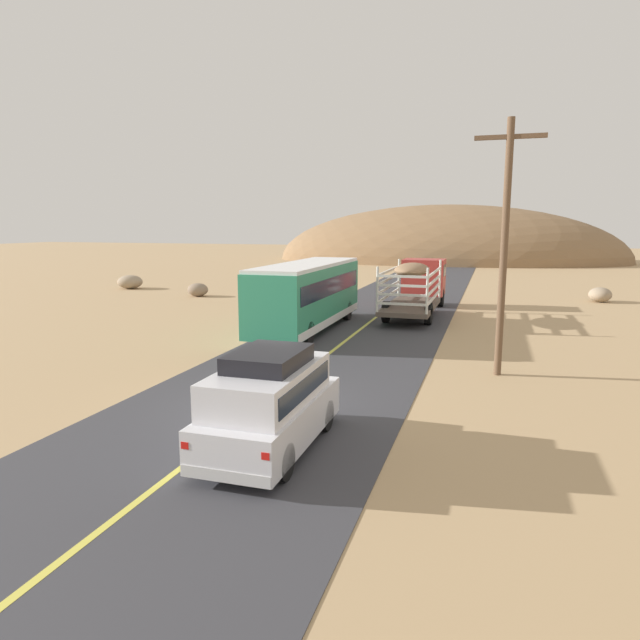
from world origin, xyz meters
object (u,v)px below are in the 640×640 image
object	(u,v)px
bus	(308,294)
boulder_near_shoulder	(600,295)
livestock_truck	(419,281)
power_pole_near	(504,242)
boulder_mid_field	(130,282)
suv_near	(270,401)
boulder_far_horizon	(198,290)

from	to	relation	value
bus	boulder_near_shoulder	bearing A→B (deg)	44.72
livestock_truck	power_pole_near	distance (m)	14.36
power_pole_near	boulder_mid_field	size ratio (longest dim) A/B	4.24
suv_near	boulder_far_horizon	size ratio (longest dim) A/B	3.12
boulder_near_shoulder	boulder_mid_field	world-z (taller)	boulder_mid_field
boulder_far_horizon	bus	bearing A→B (deg)	-40.28
suv_near	bus	world-z (taller)	bus
suv_near	power_pole_near	world-z (taller)	power_pole_near
boulder_near_shoulder	livestock_truck	bearing A→B (deg)	-145.62
boulder_mid_field	livestock_truck	bearing A→B (deg)	-11.63
power_pole_near	boulder_near_shoulder	world-z (taller)	power_pole_near
livestock_truck	boulder_mid_field	distance (m)	23.97
boulder_far_horizon	suv_near	bearing A→B (deg)	-57.13
bus	power_pole_near	distance (m)	10.82
suv_near	boulder_near_shoulder	xyz separation A→B (m)	(11.39, 29.08, -0.67)
livestock_truck	boulder_near_shoulder	xyz separation A→B (m)	(10.90, 7.46, -1.31)
suv_near	livestock_truck	size ratio (longest dim) A/B	0.48
boulder_near_shoulder	boulder_mid_field	bearing A→B (deg)	-175.62
power_pole_near	boulder_near_shoulder	size ratio (longest dim) A/B	5.17
suv_near	livestock_truck	xyz separation A→B (m)	(0.49, 21.63, 0.64)
bus	boulder_near_shoulder	size ratio (longest dim) A/B	6.18
livestock_truck	boulder_far_horizon	world-z (taller)	livestock_truck
suv_near	boulder_mid_field	bearing A→B (deg)	130.95
bus	boulder_near_shoulder	xyz separation A→B (m)	(15.22, 15.07, -1.26)
boulder_near_shoulder	boulder_mid_field	xyz separation A→B (m)	(-34.35, -2.63, 0.05)
boulder_mid_field	boulder_near_shoulder	bearing A→B (deg)	4.38
power_pole_near	boulder_mid_field	world-z (taller)	power_pole_near
livestock_truck	power_pole_near	xyz separation A→B (m)	(4.41, -13.39, 2.69)
boulder_mid_field	bus	bearing A→B (deg)	-33.04
boulder_mid_field	boulder_far_horizon	world-z (taller)	boulder_mid_field
livestock_truck	boulder_far_horizon	size ratio (longest dim) A/B	6.55
suv_near	boulder_near_shoulder	distance (m)	31.24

